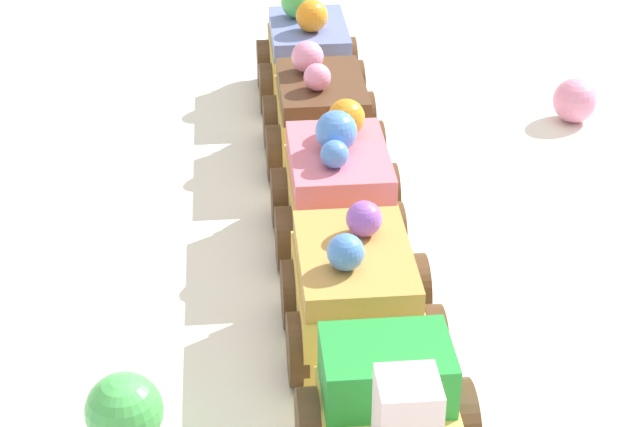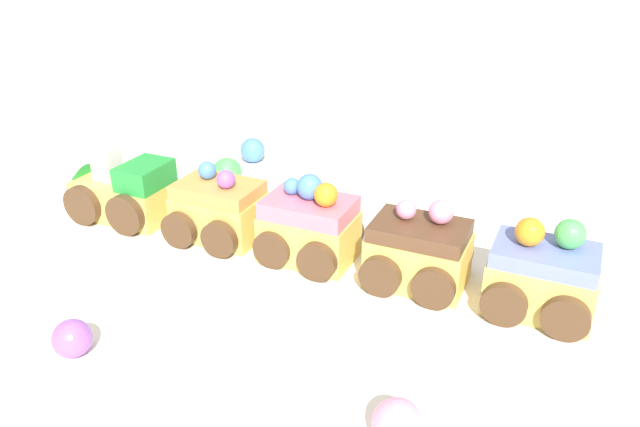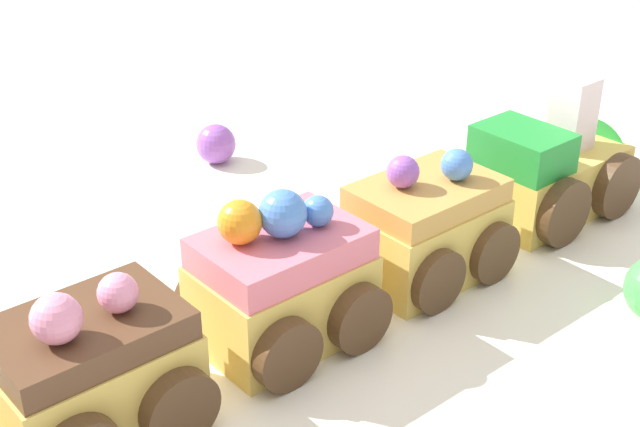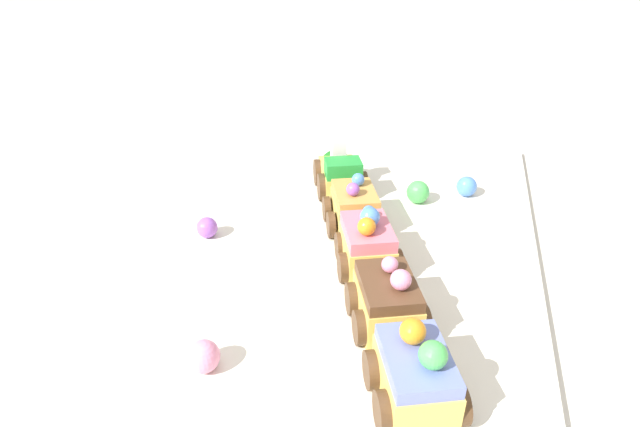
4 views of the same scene
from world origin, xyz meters
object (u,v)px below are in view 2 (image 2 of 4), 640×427
at_px(gumball_blue, 253,150).
at_px(cake_car_chocolate, 419,253).
at_px(gumball_pink, 398,424).
at_px(cake_car_blueberry, 542,278).
at_px(gumball_green, 227,173).
at_px(cake_car_strawberry, 310,228).
at_px(cake_train_locomotive, 118,191).
at_px(gumball_purple, 71,338).
at_px(cake_car_caramel, 217,212).

bearing_deg(gumball_blue, cake_car_chocolate, 167.88).
xyz_separation_m(gumball_pink, gumball_blue, (0.40, -0.20, -0.00)).
height_order(cake_car_blueberry, gumball_green, cake_car_blueberry).
distance_m(cake_car_chocolate, cake_car_blueberry, 0.09).
relative_size(cake_car_strawberry, cake_car_blueberry, 1.00).
xyz_separation_m(cake_train_locomotive, gumball_pink, (-0.37, 0.02, -0.01)).
bearing_deg(gumball_green, gumball_pink, 158.77).
bearing_deg(cake_train_locomotive, cake_car_strawberry, 179.99).
bearing_deg(cake_car_blueberry, cake_train_locomotive, 0.03).
relative_size(gumball_purple, gumball_green, 0.81).
bearing_deg(gumball_purple, gumball_blue, -56.11).
xyz_separation_m(cake_car_chocolate, cake_car_blueberry, (-0.08, -0.04, 0.00)).
distance_m(cake_car_strawberry, gumball_green, 0.18).
bearing_deg(cake_car_strawberry, gumball_blue, -48.43).
bearing_deg(cake_train_locomotive, gumball_green, -119.28).
bearing_deg(cake_car_strawberry, cake_car_caramel, -0.07).
height_order(cake_car_strawberry, gumball_green, cake_car_strawberry).
bearing_deg(cake_car_blueberry, gumball_blue, -27.27).
height_order(cake_car_chocolate, cake_car_blueberry, cake_car_blueberry).
xyz_separation_m(cake_car_chocolate, gumball_green, (0.26, -0.00, -0.01)).
bearing_deg(gumball_blue, cake_car_blueberry, 175.76).
xyz_separation_m(cake_car_strawberry, cake_car_chocolate, (-0.09, -0.04, -0.00)).
distance_m(cake_car_strawberry, gumball_blue, 0.24).
distance_m(cake_car_caramel, cake_car_chocolate, 0.18).
xyz_separation_m(gumball_pink, gumball_green, (0.36, -0.14, 0.00)).
relative_size(cake_car_strawberry, gumball_pink, 3.28).
bearing_deg(gumball_blue, cake_train_locomotive, 98.74).
relative_size(cake_car_caramel, cake_car_chocolate, 1.00).
relative_size(cake_train_locomotive, gumball_pink, 4.40).
height_order(cake_car_caramel, gumball_blue, cake_car_caramel).
bearing_deg(cake_car_blueberry, gumball_green, -17.10).
bearing_deg(cake_car_strawberry, gumball_pink, 128.17).
relative_size(cake_car_blueberry, gumball_pink, 3.28).
bearing_deg(cake_car_blueberry, gumball_pink, 72.09).
bearing_deg(cake_car_chocolate, cake_car_strawberry, 0.19).
height_order(gumball_pink, gumball_blue, same).
xyz_separation_m(cake_car_strawberry, gumball_purple, (0.01, 0.20, -0.02)).
relative_size(cake_car_caramel, gumball_pink, 3.28).
bearing_deg(cake_car_strawberry, gumball_green, -35.16).
distance_m(cake_train_locomotive, cake_car_chocolate, 0.30).
xyz_separation_m(cake_train_locomotive, cake_car_chocolate, (-0.27, -0.12, 0.00)).
relative_size(cake_car_blueberry, gumball_green, 2.97).
bearing_deg(gumball_pink, cake_car_caramel, -13.92).
bearing_deg(gumball_pink, gumball_purple, 26.54).
height_order(cake_train_locomotive, cake_car_caramel, cake_train_locomotive).
bearing_deg(gumball_blue, gumball_green, 122.20).
height_order(cake_train_locomotive, gumball_blue, cake_train_locomotive).
distance_m(cake_car_strawberry, gumball_purple, 0.20).
distance_m(gumball_pink, gumball_blue, 0.45).
relative_size(cake_train_locomotive, cake_car_strawberry, 1.34).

